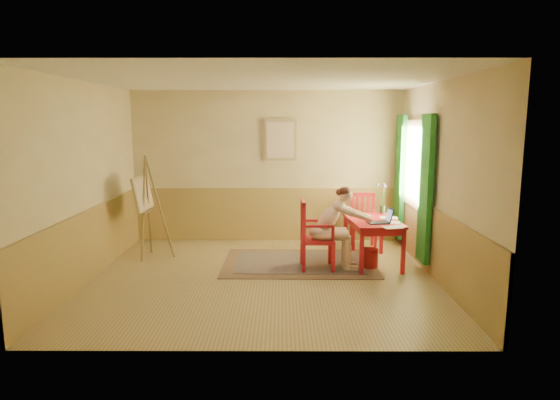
{
  "coord_description": "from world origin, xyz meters",
  "views": [
    {
      "loc": [
        0.27,
        -6.65,
        2.24
      ],
      "look_at": [
        0.25,
        0.55,
        1.05
      ],
      "focal_mm": 30.64,
      "sensor_mm": 36.0,
      "label": 1
    }
  ],
  "objects_px": {
    "table": "(373,225)",
    "chair_left": "(314,235)",
    "chair_back": "(363,221)",
    "laptop": "(382,220)",
    "easel": "(145,197)",
    "figure": "(334,224)"
  },
  "relations": [
    {
      "from": "chair_back",
      "to": "figure",
      "type": "height_order",
      "value": "figure"
    },
    {
      "from": "chair_back",
      "to": "easel",
      "type": "distance_m",
      "value": 3.78
    },
    {
      "from": "chair_left",
      "to": "laptop",
      "type": "bearing_deg",
      "value": 0.91
    },
    {
      "from": "chair_left",
      "to": "figure",
      "type": "distance_m",
      "value": 0.35
    },
    {
      "from": "figure",
      "to": "table",
      "type": "bearing_deg",
      "value": 23.86
    },
    {
      "from": "figure",
      "to": "laptop",
      "type": "bearing_deg",
      "value": 0.85
    },
    {
      "from": "table",
      "to": "chair_back",
      "type": "height_order",
      "value": "chair_back"
    },
    {
      "from": "figure",
      "to": "chair_left",
      "type": "bearing_deg",
      "value": -178.94
    },
    {
      "from": "chair_back",
      "to": "easel",
      "type": "xyz_separation_m",
      "value": [
        -3.7,
        -0.62,
        0.52
      ]
    },
    {
      "from": "chair_left",
      "to": "figure",
      "type": "xyz_separation_m",
      "value": [
        0.3,
        0.01,
        0.17
      ]
    },
    {
      "from": "figure",
      "to": "easel",
      "type": "relative_size",
      "value": 0.75
    },
    {
      "from": "laptop",
      "to": "easel",
      "type": "xyz_separation_m",
      "value": [
        -3.76,
        0.65,
        0.24
      ]
    },
    {
      "from": "table",
      "to": "figure",
      "type": "height_order",
      "value": "figure"
    },
    {
      "from": "laptop",
      "to": "chair_left",
      "type": "bearing_deg",
      "value": -179.09
    },
    {
      "from": "chair_back",
      "to": "laptop",
      "type": "height_order",
      "value": "chair_back"
    },
    {
      "from": "table",
      "to": "laptop",
      "type": "distance_m",
      "value": 0.31
    },
    {
      "from": "table",
      "to": "easel",
      "type": "xyz_separation_m",
      "value": [
        -3.68,
        0.37,
        0.38
      ]
    },
    {
      "from": "laptop",
      "to": "easel",
      "type": "height_order",
      "value": "easel"
    },
    {
      "from": "table",
      "to": "chair_left",
      "type": "bearing_deg",
      "value": -162.97
    },
    {
      "from": "chair_left",
      "to": "figure",
      "type": "height_order",
      "value": "figure"
    },
    {
      "from": "easel",
      "to": "figure",
      "type": "bearing_deg",
      "value": -12.18
    },
    {
      "from": "table",
      "to": "chair_left",
      "type": "distance_m",
      "value": 0.99
    }
  ]
}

